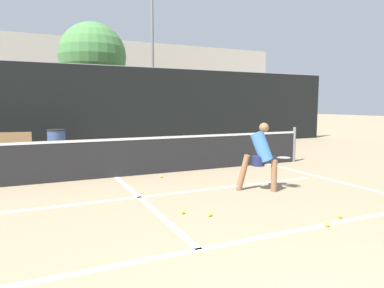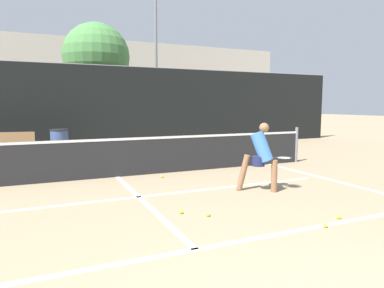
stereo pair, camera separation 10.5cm
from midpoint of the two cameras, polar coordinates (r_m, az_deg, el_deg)
court_baseline_near at (r=4.33m, az=0.47°, el=-17.17°), size 11.00×0.10×0.01m
court_service_line at (r=6.66m, az=-9.25°, el=-8.72°), size 8.25×0.10×0.01m
court_center_mark at (r=6.38m, az=-8.52°, el=-9.39°), size 0.10×4.62×0.01m
court_sideline_right at (r=8.73m, az=21.35°, el=-5.44°), size 0.10×5.62×0.01m
net at (r=8.47m, az=-12.95°, el=-2.02°), size 11.09×0.09×1.07m
fence_back at (r=13.97m, az=-17.86°, el=5.81°), size 24.00×0.06×3.32m
player_practicing at (r=7.03m, az=11.01°, el=-1.66°), size 1.17×0.68×1.40m
tennis_ball_scattered_2 at (r=5.61m, az=-2.17°, el=-11.24°), size 0.07×0.07×0.07m
tennis_ball_scattered_3 at (r=8.31m, az=-5.53°, el=-5.40°), size 0.07×0.07×0.07m
tennis_ball_scattered_5 at (r=5.85m, az=22.89°, el=-11.00°), size 0.07×0.07×0.07m
tennis_ball_scattered_6 at (r=5.49m, az=2.38°, el=-11.63°), size 0.07×0.07×0.07m
tennis_ball_scattered_8 at (r=5.39m, az=21.03°, el=-12.43°), size 0.07×0.07×0.07m
courtside_bench at (r=12.67m, az=-29.52°, el=-0.08°), size 1.87×0.62×0.86m
trash_bin at (r=12.81m, az=-21.84°, el=0.26°), size 0.63×0.63×0.91m
parked_car at (r=17.42m, az=-22.25°, el=2.37°), size 1.70×4.33×1.51m
floodlight_mast at (r=20.73m, az=-6.77°, el=16.74°), size 1.10×0.24×8.58m
tree_west at (r=18.50m, az=-16.39°, el=13.81°), size 3.33×3.33×5.86m
building_far at (r=27.85m, az=-21.49°, el=9.31°), size 36.00×2.40×6.66m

